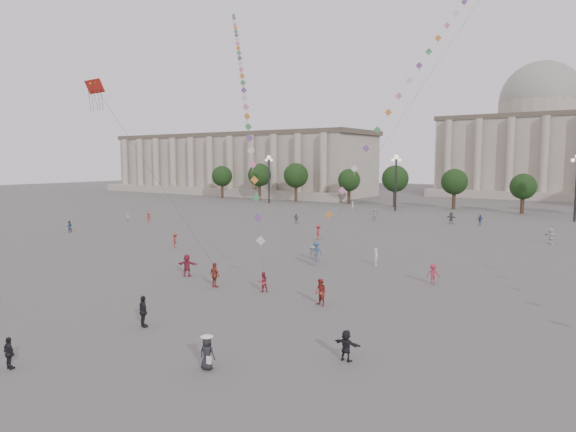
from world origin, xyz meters
The scene contains 32 objects.
ground centered at (0.00, 0.00, 0.00)m, with size 360.00×360.00×0.00m, color #54524F.
hall_west centered at (-75.00, 93.89, 8.43)m, with size 84.00×26.22×17.20m.
hall_central centered at (0.00, 129.22, 14.23)m, with size 48.30×34.30×35.50m.
tree_row centered at (0.00, 78.00, 5.39)m, with size 137.12×5.12×8.00m.
lamp_post_far_west centered at (-45.00, 70.00, 7.35)m, with size 2.00×0.90×10.65m.
lamp_post_mid_west centered at (-15.00, 70.00, 7.35)m, with size 2.00×0.90×10.65m.
person_crowd_0 centered at (4.01, 56.68, 0.79)m, with size 0.93×0.39×1.59m, color #364B7A.
person_crowd_1 centered at (-42.88, 30.15, 0.75)m, with size 0.73×0.57×1.50m, color silver.
person_crowd_2 centered at (-39.31, 31.25, 0.75)m, with size 0.97×0.56×1.50m, color maroon.
person_crowd_3 centered at (12.30, -0.23, 0.76)m, with size 1.42×0.45×1.53m, color black.
person_crowd_4 centered at (-11.54, 53.44, 0.97)m, with size 1.81×0.58×1.95m, color #BBBBB7.
person_crowd_6 centered at (-1.12, 18.13, 0.92)m, with size 1.19×0.68×1.84m, color slate.
person_crowd_7 centered at (15.17, 43.97, 0.91)m, with size 1.70×0.54×1.83m, color silver.
person_crowd_8 centered at (10.55, 17.21, 0.81)m, with size 1.04×0.60×1.61m, color #9B2A42.
person_crowd_10 centered at (-22.30, 66.66, 0.85)m, with size 0.62×0.40×1.69m, color silver.
person_crowd_12 centered at (-0.03, 56.03, 0.92)m, with size 1.70×0.54×1.84m, color #5B5B5F.
person_crowd_13 centered at (3.82, 21.28, 0.80)m, with size 0.58×0.38×1.59m, color silver.
person_crowd_16 centered at (-19.68, 43.13, 0.75)m, with size 0.88×0.37×1.50m, color #5C5C60.
person_crowd_17 centered at (-8.47, 31.31, 0.91)m, with size 1.17×0.67×1.82m, color #A02B2D.
person_crowd_18 centered at (-39.11, 17.67, 0.79)m, with size 0.76×0.60×1.57m, color navy.
person_crowd_19 centered at (6.43, 7.12, 0.90)m, with size 0.88×0.69×1.81m, color maroon.
person_crowd_20 centered at (-18.46, 17.37, 0.81)m, with size 1.05×0.60×1.62m, color maroon.
tourist_0 centered at (-2.76, 6.80, 0.95)m, with size 1.11×0.46×1.90m, color maroon.
tourist_1 centered at (0.27, -2.49, 0.93)m, with size 1.09×0.45×1.86m, color black.
tourist_2 centered at (-7.22, 8.24, 0.93)m, with size 1.72×0.55×1.86m, color #97293F.
tourist_4 centered at (-0.03, -10.00, 0.76)m, with size 0.89×0.37×1.52m, color black.
kite_flyer_0 centered at (1.08, 7.81, 0.75)m, with size 0.73×0.56×1.49m, color maroon.
kite_flyer_1 centered at (-1.70, 19.75, 0.96)m, with size 1.24×0.72×1.93m, color #354F77.
hat_person centered at (7.52, -4.81, 0.83)m, with size 0.83×0.62×1.69m.
dragon_kite centered at (-12.41, 3.87, 14.62)m, with size 6.00×1.85×17.17m.
kite_train_west centered at (-18.98, 29.67, 20.03)m, with size 38.20×41.05×66.46m.
kite_train_mid centered at (4.81, 43.72, 28.44)m, with size 12.91×45.01×68.40m.
Camera 1 is at (23.59, -21.42, 9.65)m, focal length 32.00 mm.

